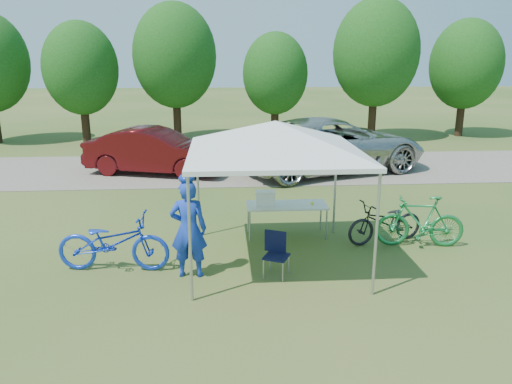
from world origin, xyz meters
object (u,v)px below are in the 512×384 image
(cooler, at_px, (265,198))
(sedan, at_px, (155,151))
(bike_blue, at_px, (113,242))
(minivan, at_px, (332,144))
(folding_chair, at_px, (276,250))
(folding_table, at_px, (287,206))
(cyclist, at_px, (189,229))
(bike_dark, at_px, (386,222))
(bike_green, at_px, (420,221))

(cooler, distance_m, sedan, 6.87)
(cooler, xyz_separation_m, sedan, (-3.12, 6.11, -0.11))
(sedan, bearing_deg, bike_blue, -162.67)
(bike_blue, xyz_separation_m, minivan, (5.72, 7.66, 0.38))
(folding_chair, xyz_separation_m, sedan, (-3.15, 8.07, 0.30))
(folding_table, distance_m, folding_chair, 2.02)
(folding_chair, distance_m, cyclist, 1.62)
(folding_chair, height_order, cyclist, cyclist)
(bike_blue, bearing_deg, folding_table, -60.14)
(sedan, bearing_deg, cooler, -136.98)
(cyclist, relative_size, sedan, 0.39)
(folding_chair, distance_m, sedan, 8.67)
(cooler, xyz_separation_m, cyclist, (-1.53, -1.93, 0.02))
(cyclist, relative_size, minivan, 0.28)
(bike_blue, distance_m, bike_dark, 5.54)
(folding_chair, bearing_deg, bike_blue, -162.69)
(bike_dark, bearing_deg, folding_chair, -75.92)
(sedan, bearing_deg, bike_green, -121.90)
(bike_dark, bearing_deg, minivan, 162.26)
(cooler, xyz_separation_m, bike_blue, (-2.94, -1.57, -0.33))
(folding_chair, distance_m, bike_green, 3.33)
(folding_chair, height_order, bike_dark, bike_dark)
(cyclist, distance_m, bike_green, 4.82)
(folding_table, bearing_deg, bike_dark, -15.35)
(cyclist, relative_size, bike_blue, 0.87)
(bike_blue, bearing_deg, cyclist, -99.04)
(bike_green, xyz_separation_m, minivan, (-0.36, 6.90, 0.38))
(folding_table, distance_m, cyclist, 2.79)
(bike_dark, bearing_deg, cyclist, -86.70)
(bike_green, bearing_deg, bike_dark, -104.35)
(cooler, distance_m, minivan, 6.70)
(folding_table, distance_m, bike_green, 2.80)
(cooler, bearing_deg, bike_green, -14.48)
(folding_table, bearing_deg, cyclist, -136.12)
(cyclist, bearing_deg, bike_dark, -158.52)
(folding_table, xyz_separation_m, sedan, (-3.60, 6.11, 0.09))
(cooler, relative_size, bike_blue, 0.21)
(sedan, bearing_deg, bike_dark, -123.88)
(folding_table, distance_m, cooler, 0.51)
(cyclist, xyz_separation_m, bike_dark, (4.04, 1.37, -0.43))
(folding_table, height_order, cooler, cooler)
(cooler, xyz_separation_m, bike_dark, (2.51, -0.56, -0.42))
(bike_dark, xyz_separation_m, sedan, (-5.63, 6.67, 0.31))
(folding_table, relative_size, bike_green, 0.97)
(bike_blue, distance_m, minivan, 9.57)
(cyclist, height_order, minivan, minivan)
(bike_dark, bearing_deg, folding_table, -120.73)
(bike_green, distance_m, bike_dark, 0.69)
(bike_blue, relative_size, minivan, 0.32)
(cooler, bearing_deg, minivan, 65.43)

